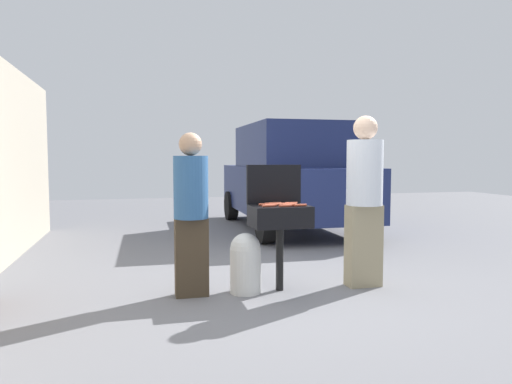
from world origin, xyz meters
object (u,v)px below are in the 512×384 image
(bbq_grill, at_px, (280,219))
(hot_dog_12, at_px, (268,206))
(propane_tank, at_px, (245,262))
(person_right, at_px, (364,194))
(hot_dog_5, at_px, (289,205))
(hot_dog_8, at_px, (271,205))
(hot_dog_3, at_px, (291,203))
(hot_dog_0, at_px, (265,205))
(hot_dog_9, at_px, (275,203))
(hot_dog_11, at_px, (278,204))
(hot_dog_1, at_px, (271,204))
(hot_dog_4, at_px, (285,206))
(hot_dog_10, at_px, (291,204))
(hot_dog_13, at_px, (301,205))
(person_left, at_px, (191,208))
(parked_minivan, at_px, (291,177))
(hot_dog_2, at_px, (290,205))
(hot_dog_7, at_px, (267,205))
(hot_dog_6, at_px, (283,204))

(bbq_grill, xyz_separation_m, hot_dog_12, (-0.16, -0.11, 0.15))
(propane_tank, bearing_deg, person_right, -3.12)
(hot_dog_5, relative_size, hot_dog_8, 1.00)
(hot_dog_3, bearing_deg, hot_dog_0, -169.36)
(bbq_grill, relative_size, hot_dog_9, 6.86)
(hot_dog_3, height_order, propane_tank, hot_dog_3)
(hot_dog_0, distance_m, hot_dog_8, 0.09)
(bbq_grill, bearing_deg, hot_dog_3, 26.81)
(hot_dog_11, bearing_deg, hot_dog_0, 166.72)
(hot_dog_11, height_order, propane_tank, hot_dog_11)
(hot_dog_1, xyz_separation_m, hot_dog_4, (0.09, -0.23, 0.00))
(hot_dog_5, bearing_deg, hot_dog_8, 169.16)
(hot_dog_9, xyz_separation_m, hot_dog_10, (0.14, -0.11, 0.00))
(hot_dog_13, relative_size, person_left, 0.08)
(hot_dog_4, distance_m, hot_dog_11, 0.15)
(person_right, bearing_deg, hot_dog_8, 0.78)
(hot_dog_9, bearing_deg, propane_tank, -164.21)
(hot_dog_4, distance_m, hot_dog_13, 0.17)
(hot_dog_4, distance_m, hot_dog_12, 0.17)
(person_right, bearing_deg, hot_dog_1, -7.42)
(hot_dog_3, xyz_separation_m, person_right, (0.78, -0.14, 0.09))
(hot_dog_0, bearing_deg, hot_dog_1, 37.31)
(hot_dog_9, relative_size, parked_minivan, 0.03)
(bbq_grill, xyz_separation_m, hot_dog_1, (-0.08, 0.08, 0.15))
(hot_dog_1, distance_m, person_left, 0.84)
(hot_dog_13, bearing_deg, hot_dog_0, 154.30)
(bbq_grill, bearing_deg, hot_dog_0, 172.88)
(hot_dog_2, relative_size, hot_dog_3, 1.00)
(hot_dog_0, xyz_separation_m, hot_dog_13, (0.33, -0.16, 0.00))
(hot_dog_3, height_order, hot_dog_12, same)
(hot_dog_4, bearing_deg, hot_dog_7, 138.05)
(hot_dog_13, distance_m, person_left, 1.10)
(hot_dog_2, xyz_separation_m, hot_dog_11, (-0.12, 0.04, 0.00))
(hot_dog_0, bearing_deg, hot_dog_3, 10.64)
(hot_dog_7, distance_m, hot_dog_13, 0.34)
(hot_dog_5, bearing_deg, hot_dog_6, 101.79)
(hot_dog_8, distance_m, person_left, 0.80)
(hot_dog_9, xyz_separation_m, person_left, (-0.90, -0.07, -0.02))
(hot_dog_3, height_order, hot_dog_5, same)
(hot_dog_2, height_order, person_right, person_right)
(hot_dog_1, relative_size, hot_dog_13, 1.00)
(hot_dog_12, bearing_deg, hot_dog_9, 57.84)
(hot_dog_0, xyz_separation_m, person_right, (1.08, -0.08, 0.09))
(hot_dog_2, height_order, parked_minivan, parked_minivan)
(hot_dog_10, height_order, hot_dog_11, same)
(hot_dog_0, xyz_separation_m, hot_dog_1, (0.07, 0.06, 0.00))
(hot_dog_1, height_order, hot_dog_12, same)
(propane_tank, height_order, parked_minivan, parked_minivan)
(hot_dog_7, bearing_deg, parked_minivan, 67.97)
(hot_dog_9, relative_size, person_right, 0.07)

